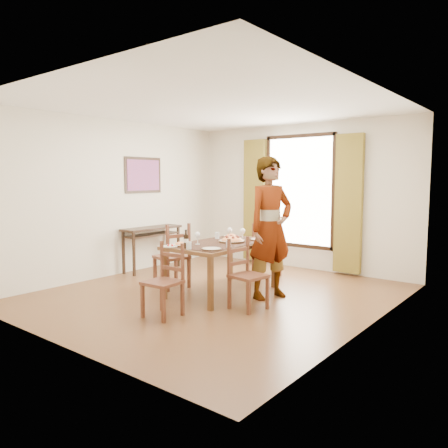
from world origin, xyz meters
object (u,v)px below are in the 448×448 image
Objects in this scene: console_table at (152,233)px; dining_table at (222,247)px; man at (271,228)px; pasta_platter at (232,239)px.

dining_table is at bearing -13.34° from console_table.
man reaches higher than pasta_platter.
man is (0.68, 0.25, 0.31)m from dining_table.
man is (2.72, -0.24, 0.31)m from console_table.
console_table is 0.73× the size of dining_table.
console_table reaches higher than dining_table.
dining_table is 0.20m from pasta_platter.
dining_table is (2.04, -0.48, 0.00)m from console_table.
dining_table is at bearing -124.07° from pasta_platter.
dining_table is 0.79m from man.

